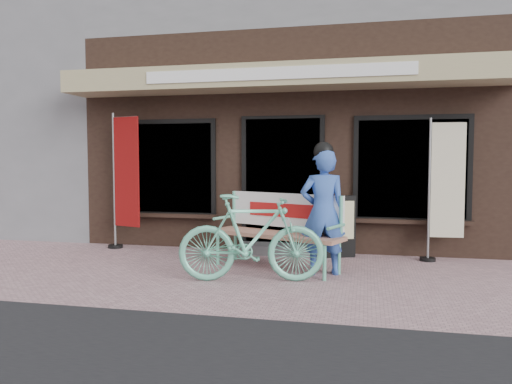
% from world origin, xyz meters
% --- Properties ---
extents(ground, '(70.00, 70.00, 0.00)m').
position_xyz_m(ground, '(0.00, 0.00, 0.00)').
color(ground, '#B48990').
rests_on(ground, ground).
extents(storefront, '(7.00, 6.77, 6.00)m').
position_xyz_m(storefront, '(0.00, 4.96, 2.99)').
color(storefront, black).
rests_on(storefront, ground).
extents(bench, '(1.94, 1.14, 1.03)m').
position_xyz_m(bench, '(0.17, 0.74, 0.60)').
color(bench, '#62C19E').
rests_on(bench, ground).
extents(person, '(0.67, 0.52, 1.73)m').
position_xyz_m(person, '(0.78, 0.50, 0.85)').
color(person, '#3358B1').
rests_on(person, ground).
extents(bicycle, '(1.85, 0.85, 1.08)m').
position_xyz_m(bicycle, '(-0.04, -0.09, 0.54)').
color(bicycle, '#62C19E').
rests_on(bicycle, ground).
extents(nobori_red, '(0.67, 0.32, 2.27)m').
position_xyz_m(nobori_red, '(-2.59, 1.61, 1.17)').
color(nobori_red, gray).
rests_on(nobori_red, ground).
extents(nobori_cream, '(0.62, 0.25, 2.10)m').
position_xyz_m(nobori_cream, '(2.44, 1.70, 1.08)').
color(nobori_cream, gray).
rests_on(nobori_cream, ground).
extents(menu_stand, '(0.47, 0.25, 0.95)m').
position_xyz_m(menu_stand, '(0.95, 1.67, 0.49)').
color(menu_stand, black).
rests_on(menu_stand, ground).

